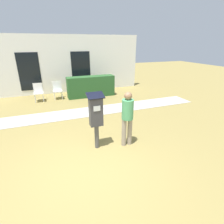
# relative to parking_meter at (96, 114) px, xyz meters

# --- Properties ---
(ground_plane) EXTENTS (40.00, 40.00, 0.00)m
(ground_plane) POSITION_rel_parking_meter_xyz_m (-0.50, -0.85, -1.02)
(ground_plane) COLOR olive
(sidewalk) EXTENTS (12.00, 1.10, 0.02)m
(sidewalk) POSITION_rel_parking_meter_xyz_m (-0.50, 2.74, -1.01)
(sidewalk) COLOR #B7B2A8
(sidewalk) RESTS_ON ground
(building_facade) EXTENTS (10.00, 0.26, 3.20)m
(building_facade) POSITION_rel_parking_meter_xyz_m (-0.50, 6.49, 0.58)
(building_facade) COLOR white
(building_facade) RESTS_ON ground
(parking_meter) EXTENTS (0.44, 0.31, 1.59)m
(parking_meter) POSITION_rel_parking_meter_xyz_m (0.00, 0.00, 0.00)
(parking_meter) COLOR #4C4C4C
(parking_meter) RESTS_ON ground
(person_standing) EXTENTS (0.32, 0.32, 1.58)m
(person_standing) POSITION_rel_parking_meter_xyz_m (0.85, -0.16, -0.09)
(person_standing) COLOR gray
(person_standing) RESTS_ON ground
(outdoor_chair_left) EXTENTS (0.44, 0.44, 0.90)m
(outdoor_chair_left) POSITION_rel_parking_meter_xyz_m (-1.55, 5.11, -0.49)
(outdoor_chair_left) COLOR white
(outdoor_chair_left) RESTS_ON ground
(outdoor_chair_middle) EXTENTS (0.44, 0.44, 0.90)m
(outdoor_chair_middle) POSITION_rel_parking_meter_xyz_m (-0.62, 5.21, -0.49)
(outdoor_chair_middle) COLOR white
(outdoor_chair_middle) RESTS_ON ground
(outdoor_chair_right) EXTENTS (0.44, 0.44, 0.90)m
(outdoor_chair_right) POSITION_rel_parking_meter_xyz_m (0.30, 5.21, -0.49)
(outdoor_chair_right) COLOR white
(outdoor_chair_right) RESTS_ON ground
(hedge_row) EXTENTS (2.53, 0.60, 1.10)m
(hedge_row) POSITION_rel_parking_meter_xyz_m (1.12, 4.99, -0.47)
(hedge_row) COLOR #285628
(hedge_row) RESTS_ON ground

